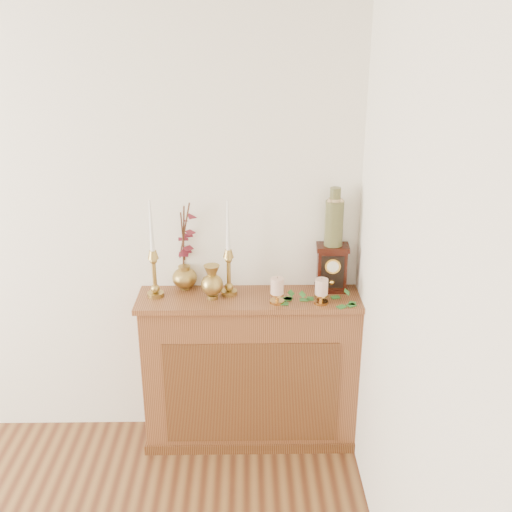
{
  "coord_description": "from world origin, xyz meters",
  "views": [
    {
      "loc": [
        1.39,
        -0.87,
        2.32
      ],
      "look_at": [
        1.43,
        2.05,
        1.19
      ],
      "focal_mm": 42.0,
      "sensor_mm": 36.0,
      "label": 1
    }
  ],
  "objects_px": {
    "candlestick_center": "(229,265)",
    "bud_vase": "(212,282)",
    "ceramic_vase": "(334,220)",
    "mantel_clock": "(332,268)",
    "ginger_jar": "(186,248)",
    "candlestick_left": "(154,266)"
  },
  "relations": [
    {
      "from": "bud_vase",
      "to": "ceramic_vase",
      "type": "bearing_deg",
      "value": 9.4
    },
    {
      "from": "candlestick_left",
      "to": "ceramic_vase",
      "type": "bearing_deg",
      "value": 4.38
    },
    {
      "from": "candlestick_center",
      "to": "mantel_clock",
      "type": "distance_m",
      "value": 0.57
    },
    {
      "from": "mantel_clock",
      "to": "ceramic_vase",
      "type": "height_order",
      "value": "ceramic_vase"
    },
    {
      "from": "candlestick_left",
      "to": "bud_vase",
      "type": "xyz_separation_m",
      "value": [
        0.31,
        -0.03,
        -0.08
      ]
    },
    {
      "from": "candlestick_center",
      "to": "ginger_jar",
      "type": "xyz_separation_m",
      "value": [
        -0.24,
        0.11,
        0.05
      ]
    },
    {
      "from": "ginger_jar",
      "to": "mantel_clock",
      "type": "height_order",
      "value": "ginger_jar"
    },
    {
      "from": "ginger_jar",
      "to": "mantel_clock",
      "type": "relative_size",
      "value": 1.93
    },
    {
      "from": "mantel_clock",
      "to": "candlestick_center",
      "type": "bearing_deg",
      "value": -171.44
    },
    {
      "from": "mantel_clock",
      "to": "ginger_jar",
      "type": "bearing_deg",
      "value": 178.89
    },
    {
      "from": "bud_vase",
      "to": "ginger_jar",
      "type": "bearing_deg",
      "value": 131.25
    },
    {
      "from": "candlestick_left",
      "to": "ceramic_vase",
      "type": "xyz_separation_m",
      "value": [
        0.97,
        0.07,
        0.23
      ]
    },
    {
      "from": "candlestick_left",
      "to": "mantel_clock",
      "type": "xyz_separation_m",
      "value": [
        0.97,
        0.07,
        -0.05
      ]
    },
    {
      "from": "ginger_jar",
      "to": "candlestick_left",
      "type": "bearing_deg",
      "value": -140.63
    },
    {
      "from": "bud_vase",
      "to": "candlestick_left",
      "type": "bearing_deg",
      "value": 173.72
    },
    {
      "from": "candlestick_center",
      "to": "bud_vase",
      "type": "height_order",
      "value": "candlestick_center"
    },
    {
      "from": "bud_vase",
      "to": "ginger_jar",
      "type": "distance_m",
      "value": 0.26
    },
    {
      "from": "candlestick_center",
      "to": "ceramic_vase",
      "type": "height_order",
      "value": "ceramic_vase"
    },
    {
      "from": "bud_vase",
      "to": "mantel_clock",
      "type": "relative_size",
      "value": 0.73
    },
    {
      "from": "bud_vase",
      "to": "mantel_clock",
      "type": "height_order",
      "value": "mantel_clock"
    },
    {
      "from": "candlestick_center",
      "to": "ginger_jar",
      "type": "height_order",
      "value": "candlestick_center"
    },
    {
      "from": "candlestick_left",
      "to": "mantel_clock",
      "type": "relative_size",
      "value": 2.05
    }
  ]
}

